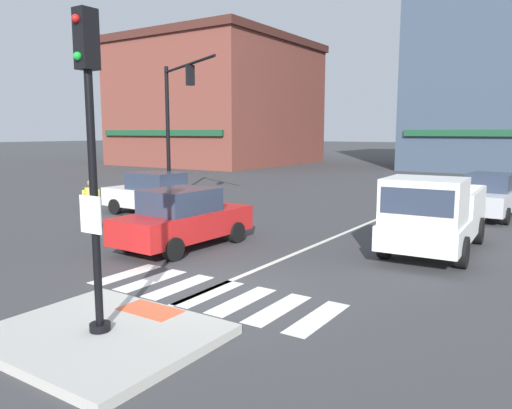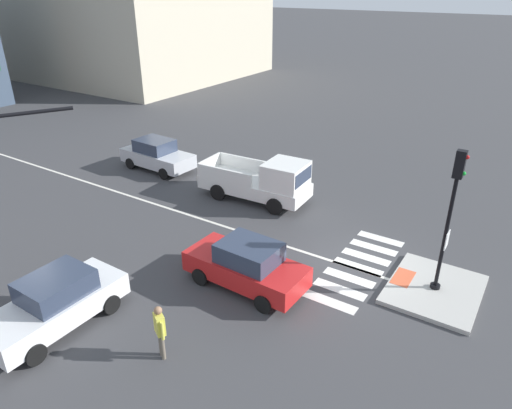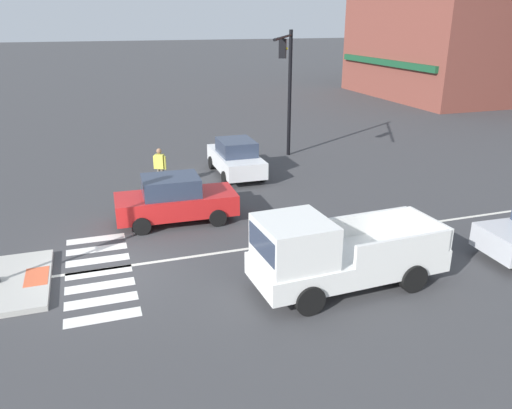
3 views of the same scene
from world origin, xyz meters
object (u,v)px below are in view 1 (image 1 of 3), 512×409
pedestrian_at_curb_left (91,201)px  car_silver_eastbound_far (489,196)px  signal_pole (91,144)px  pickup_truck_white_eastbound_mid (433,217)px  car_white_cross_left (154,194)px  car_red_westbound_near (183,219)px  traffic_light_mast (176,111)px

pedestrian_at_curb_left → car_silver_eastbound_far: bearing=44.2°
signal_pole → pickup_truck_white_eastbound_mid: bearing=71.5°
car_white_cross_left → car_silver_eastbound_far: bearing=30.6°
car_silver_eastbound_far → pickup_truck_white_eastbound_mid: size_ratio=0.80×
car_white_cross_left → pedestrian_at_curb_left: bearing=-78.9°
car_white_cross_left → pickup_truck_white_eastbound_mid: size_ratio=0.80×
car_red_westbound_near → pedestrian_at_curb_left: bearing=178.9°
traffic_light_mast → pedestrian_at_curb_left: size_ratio=3.68×
car_red_westbound_near → car_silver_eastbound_far: 11.78m
traffic_light_mast → car_silver_eastbound_far: bearing=15.3°
car_silver_eastbound_far → car_white_cross_left: (-10.88, -6.44, 0.00)m
car_red_westbound_near → pickup_truck_white_eastbound_mid: size_ratio=0.80×
car_white_cross_left → traffic_light_mast: bearing=117.6°
pedestrian_at_curb_left → signal_pole: bearing=-37.8°
pickup_truck_white_eastbound_mid → signal_pole: bearing=-108.5°
traffic_light_mast → pedestrian_at_curb_left: bearing=-70.8°
pickup_truck_white_eastbound_mid → pedestrian_at_curb_left: bearing=-163.2°
car_red_westbound_near → traffic_light_mast: bearing=133.4°
car_silver_eastbound_far → pedestrian_at_curb_left: bearing=-135.8°
pickup_truck_white_eastbound_mid → pedestrian_at_curb_left: pickup_truck_white_eastbound_mid is taller
traffic_light_mast → car_silver_eastbound_far: traffic_light_mast is taller
car_red_westbound_near → pedestrian_at_curb_left: (-3.96, 0.08, 0.17)m
car_white_cross_left → pickup_truck_white_eastbound_mid: 10.56m
pickup_truck_white_eastbound_mid → car_white_cross_left: bearing=177.3°
signal_pole → pedestrian_at_curb_left: 9.13m
signal_pole → car_silver_eastbound_far: 15.84m
traffic_light_mast → car_silver_eastbound_far: size_ratio=1.47×
car_white_cross_left → pedestrian_at_curb_left: 3.54m
car_silver_eastbound_far → car_white_cross_left: size_ratio=1.01×
car_silver_eastbound_far → signal_pole: bearing=-101.6°
signal_pole → pickup_truck_white_eastbound_mid: 9.12m
car_red_westbound_near → pedestrian_at_curb_left: size_ratio=2.49×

